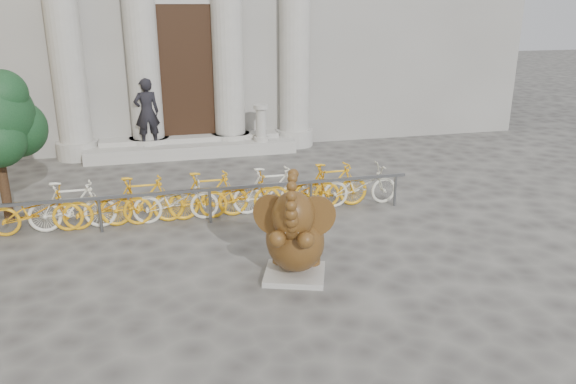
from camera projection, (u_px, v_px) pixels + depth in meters
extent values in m
plane|color=#474442|center=(252.00, 321.00, 7.84)|extent=(80.00, 80.00, 0.00)
cube|color=black|center=(187.00, 73.00, 16.22)|extent=(2.40, 0.16, 4.00)
cylinder|color=#A8A59E|center=(61.00, 12.00, 14.82)|extent=(0.90, 0.90, 8.00)
cylinder|color=#A8A59E|center=(139.00, 12.00, 15.29)|extent=(0.90, 0.90, 8.00)
cylinder|color=#A8A59E|center=(226.00, 11.00, 15.85)|extent=(0.90, 0.90, 8.00)
cylinder|color=#A8A59E|center=(295.00, 11.00, 16.31)|extent=(0.90, 0.90, 8.00)
cube|color=#A8A59E|center=(192.00, 149.00, 16.42)|extent=(6.00, 1.20, 0.36)
cube|color=#A8A59E|center=(295.00, 274.00, 9.10)|extent=(1.19, 1.13, 0.10)
ellipsoid|color=black|center=(296.00, 250.00, 9.20)|extent=(1.01, 0.99, 0.61)
ellipsoid|color=black|center=(295.00, 239.00, 8.93)|extent=(1.25, 1.39, 1.00)
cylinder|color=black|center=(281.00, 255.00, 9.39)|extent=(0.37, 0.37, 0.25)
cylinder|color=black|center=(312.00, 256.00, 9.34)|extent=(0.37, 0.37, 0.25)
cylinder|color=black|center=(279.00, 237.00, 8.52)|extent=(0.41, 0.62, 0.38)
cylinder|color=black|center=(307.00, 238.00, 8.49)|extent=(0.41, 0.62, 0.38)
ellipsoid|color=black|center=(293.00, 216.00, 8.43)|extent=(0.82, 0.80, 0.77)
cylinder|color=black|center=(273.00, 215.00, 8.58)|extent=(0.55, 0.43, 0.65)
cylinder|color=black|center=(315.00, 216.00, 8.52)|extent=(0.65, 0.06, 0.65)
cone|color=beige|center=(284.00, 230.00, 8.31)|extent=(0.08, 0.22, 0.10)
cone|color=beige|center=(300.00, 230.00, 8.29)|extent=(0.18, 0.22, 0.10)
cube|color=slate|center=(209.00, 190.00, 11.17)|extent=(8.45, 0.06, 0.06)
cylinder|color=slate|center=(100.00, 215.00, 10.79)|extent=(0.06, 0.06, 0.70)
cylinder|color=slate|center=(210.00, 206.00, 11.28)|extent=(0.06, 0.06, 0.70)
cylinder|color=slate|center=(311.00, 198.00, 11.77)|extent=(0.06, 0.06, 0.70)
cylinder|color=slate|center=(395.00, 190.00, 12.21)|extent=(0.06, 0.06, 0.70)
imported|color=#F6AB15|center=(35.00, 209.00, 10.69)|extent=(1.70, 0.50, 1.00)
imported|color=white|center=(72.00, 206.00, 10.85)|extent=(1.66, 0.47, 1.00)
imported|color=#F6AB15|center=(107.00, 203.00, 11.00)|extent=(1.70, 0.50, 1.00)
imported|color=#F6AB15|center=(142.00, 200.00, 11.15)|extent=(1.66, 0.47, 1.00)
imported|color=white|center=(176.00, 198.00, 11.31)|extent=(1.70, 0.50, 1.00)
imported|color=#F6AB15|center=(208.00, 195.00, 11.46)|extent=(1.66, 0.47, 1.00)
imported|color=#F6AB15|center=(240.00, 193.00, 11.61)|extent=(1.70, 0.50, 1.00)
imported|color=white|center=(271.00, 190.00, 11.77)|extent=(1.66, 0.47, 1.00)
imported|color=#F6AB15|center=(301.00, 188.00, 11.92)|extent=(1.70, 0.50, 1.00)
imported|color=#F6AB15|center=(331.00, 185.00, 12.07)|extent=(1.66, 0.47, 1.00)
imported|color=white|center=(360.00, 183.00, 12.23)|extent=(1.70, 0.50, 1.00)
cylinder|color=#332114|center=(3.00, 178.00, 11.10)|extent=(0.19, 0.19, 1.87)
sphere|color=black|center=(18.00, 129.00, 11.08)|extent=(1.14, 1.14, 1.14)
sphere|color=black|center=(2.00, 94.00, 10.54)|extent=(0.93, 0.93, 0.93)
imported|color=black|center=(147.00, 112.00, 15.73)|extent=(0.76, 0.57, 1.91)
cylinder|color=#A8A59E|center=(261.00, 139.00, 16.53)|extent=(0.44, 0.44, 0.13)
cylinder|color=#A8A59E|center=(261.00, 125.00, 16.40)|extent=(0.31, 0.31, 0.98)
cylinder|color=#A8A59E|center=(261.00, 107.00, 16.23)|extent=(0.44, 0.44, 0.11)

